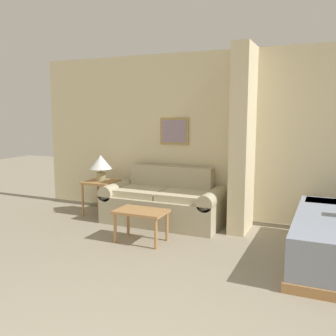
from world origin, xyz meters
name	(u,v)px	position (x,y,z in m)	size (l,w,h in m)	color
wall_back	(254,139)	(0.00, 4.20, 1.29)	(7.44, 0.16, 2.60)	beige
wall_partition_pillar	(243,140)	(-0.08, 3.82, 1.30)	(0.24, 0.64, 2.60)	beige
couch	(164,203)	(-1.25, 3.71, 0.31)	(1.81, 0.84, 0.84)	#B7AD8E
coffee_table	(141,215)	(-1.16, 2.79, 0.36)	(0.67, 0.42, 0.42)	#B27F4C
side_table	(101,186)	(-2.39, 3.72, 0.48)	(0.50, 0.50, 0.56)	#B27F4C
table_lamp	(101,163)	(-2.39, 3.72, 0.86)	(0.37, 0.37, 0.43)	tan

